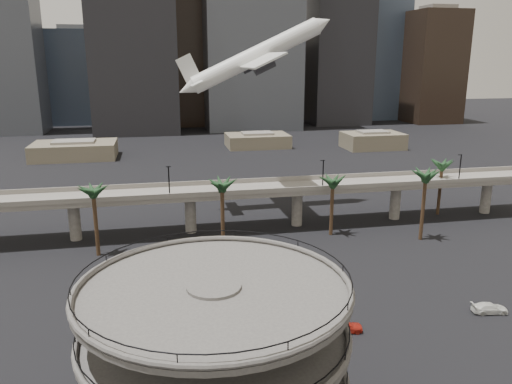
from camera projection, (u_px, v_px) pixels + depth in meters
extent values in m
cylinder|color=#4F4C49|center=(216.00, 375.00, 41.85)|extent=(4.40, 4.40, 16.50)
cylinder|color=#4F4C49|center=(216.00, 378.00, 41.91)|extent=(22.00, 22.00, 0.45)
torus|color=#4F4C49|center=(216.00, 373.00, 41.79)|extent=(22.20, 22.20, 0.50)
torus|color=black|center=(216.00, 364.00, 41.58)|extent=(21.80, 21.80, 0.10)
cylinder|color=#4F4C49|center=(215.00, 335.00, 40.87)|extent=(22.00, 22.00, 0.45)
torus|color=#4F4C49|center=(215.00, 330.00, 40.75)|extent=(22.20, 22.20, 0.50)
torus|color=black|center=(215.00, 321.00, 40.54)|extent=(21.80, 21.80, 0.10)
cylinder|color=#4F4C49|center=(214.00, 291.00, 39.83)|extent=(22.00, 22.00, 0.45)
torus|color=#4F4C49|center=(214.00, 285.00, 39.71)|extent=(22.20, 22.20, 0.50)
torus|color=black|center=(214.00, 276.00, 39.50)|extent=(21.80, 21.80, 0.10)
cube|color=#69645D|center=(245.00, 191.00, 100.19)|extent=(130.00, 9.00, 0.90)
cube|color=#69645D|center=(249.00, 192.00, 95.69)|extent=(130.00, 0.30, 1.00)
cube|color=#69645D|center=(241.00, 181.00, 104.21)|extent=(130.00, 0.30, 1.00)
cylinder|color=#69645D|center=(75.00, 221.00, 94.99)|extent=(2.20, 2.20, 8.00)
cylinder|color=#69645D|center=(190.00, 214.00, 99.18)|extent=(2.20, 2.20, 8.00)
cylinder|color=#69645D|center=(297.00, 208.00, 103.37)|extent=(2.20, 2.20, 8.00)
cylinder|color=#69645D|center=(395.00, 202.00, 107.57)|extent=(2.20, 2.20, 8.00)
cylinder|color=#69645D|center=(486.00, 196.00, 111.76)|extent=(2.20, 2.20, 8.00)
cylinder|color=black|center=(169.00, 182.00, 92.63)|extent=(0.24, 0.24, 6.00)
cylinder|color=black|center=(323.00, 175.00, 98.35)|extent=(0.24, 0.24, 6.00)
cylinder|color=black|center=(460.00, 168.00, 104.07)|extent=(0.24, 0.24, 6.00)
cylinder|color=#472F1E|center=(223.00, 218.00, 89.13)|extent=(0.70, 0.70, 12.15)
ellipsoid|color=#1A3B1E|center=(222.00, 183.00, 87.45)|extent=(4.40, 4.40, 2.00)
cylinder|color=#472F1E|center=(332.00, 208.00, 97.29)|extent=(0.70, 0.70, 10.80)
ellipsoid|color=#1A3B1E|center=(333.00, 180.00, 95.78)|extent=(4.40, 4.40, 2.00)
cylinder|color=#472F1E|center=(423.00, 208.00, 94.42)|extent=(0.70, 0.70, 12.60)
ellipsoid|color=#1A3B1E|center=(426.00, 174.00, 92.68)|extent=(4.40, 4.40, 2.00)
cylinder|color=#472F1E|center=(440.00, 190.00, 110.14)|extent=(0.70, 0.70, 11.25)
ellipsoid|color=#1A3B1E|center=(442.00, 163.00, 108.57)|extent=(4.40, 4.40, 2.00)
cylinder|color=#472F1E|center=(96.00, 224.00, 86.89)|extent=(0.70, 0.70, 11.70)
ellipsoid|color=#1A3B1E|center=(93.00, 189.00, 85.27)|extent=(4.40, 4.40, 2.00)
cube|color=#675F4C|center=(75.00, 150.00, 173.45)|extent=(28.00, 18.00, 5.50)
cube|color=#69645D|center=(74.00, 141.00, 172.63)|extent=(14.00, 9.00, 0.80)
cube|color=#675F4C|center=(257.00, 141.00, 195.75)|extent=(24.00, 16.00, 5.00)
cube|color=#69645D|center=(257.00, 133.00, 195.00)|extent=(12.00, 8.00, 0.80)
cube|color=#675F4C|center=(373.00, 141.00, 192.45)|extent=(22.00, 15.00, 6.00)
cube|color=#69645D|center=(373.00, 132.00, 191.57)|extent=(11.00, 7.50, 0.80)
cube|color=#464B53|center=(8.00, 46.00, 223.66)|extent=(26.00, 24.00, 77.83)
cube|color=#3A475A|center=(80.00, 77.00, 265.45)|extent=(30.00, 30.00, 47.90)
cube|color=#69645D|center=(76.00, 28.00, 258.92)|extent=(16.50, 16.50, 2.40)
cube|color=black|center=(131.00, 9.00, 220.53)|extent=(38.00, 30.00, 109.76)
cube|color=black|center=(195.00, 35.00, 252.51)|extent=(28.00, 26.00, 89.81)
cube|color=#464B53|center=(251.00, 1.00, 234.46)|extent=(45.00, 32.00, 119.74)
cube|color=gray|center=(283.00, 82.00, 282.46)|extent=(24.00, 24.00, 41.91)
cube|color=#69645D|center=(283.00, 41.00, 276.71)|extent=(13.20, 13.20, 2.40)
cube|color=black|center=(339.00, 31.00, 256.31)|extent=(30.00, 28.00, 94.80)
cube|color=#3A475A|center=(370.00, 56.00, 283.63)|extent=(34.00, 30.00, 69.85)
cube|color=black|center=(433.00, 68.00, 266.28)|extent=(26.00, 26.00, 57.88)
cube|color=#69645D|center=(438.00, 8.00, 258.46)|extent=(14.30, 14.30, 2.40)
cube|color=gray|center=(214.00, 84.00, 294.86)|extent=(22.00, 22.00, 37.92)
cube|color=#69645D|center=(213.00, 49.00, 289.62)|extent=(12.10, 12.10, 2.40)
cylinder|color=silver|center=(256.00, 56.00, 107.60)|extent=(28.87, 4.56, 15.98)
cone|color=silver|center=(323.00, 23.00, 109.03)|extent=(5.10, 3.97, 5.05)
cone|color=silver|center=(187.00, 89.00, 106.17)|extent=(4.91, 3.54, 4.67)
cube|color=silver|center=(253.00, 60.00, 107.72)|extent=(7.26, 32.20, 3.24)
cube|color=silver|center=(195.00, 83.00, 106.22)|extent=(2.71, 10.74, 1.31)
cube|color=silver|center=(189.00, 70.00, 105.25)|extent=(5.57, 0.51, 6.77)
cylinder|color=#25252A|center=(252.00, 65.00, 113.78)|extent=(5.02, 2.26, 3.81)
cylinder|color=#25252A|center=(264.00, 66.00, 102.72)|extent=(5.02, 2.26, 3.81)
imported|color=red|center=(345.00, 326.00, 63.40)|extent=(4.69, 2.28, 1.54)
imported|color=black|center=(304.00, 296.00, 71.44)|extent=(5.35, 3.00, 1.67)
imported|color=white|center=(490.00, 308.00, 68.19)|extent=(5.09, 2.70, 1.41)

